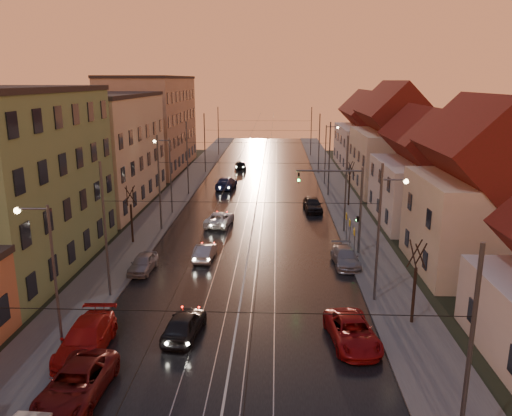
# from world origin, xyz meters

# --- Properties ---
(ground) EXTENTS (160.00, 160.00, 0.00)m
(ground) POSITION_xyz_m (0.00, 0.00, 0.00)
(ground) COLOR black
(ground) RESTS_ON ground
(road) EXTENTS (16.00, 120.00, 0.04)m
(road) POSITION_xyz_m (0.00, 40.00, 0.02)
(road) COLOR black
(road) RESTS_ON ground
(sidewalk_left) EXTENTS (4.00, 120.00, 0.15)m
(sidewalk_left) POSITION_xyz_m (-10.00, 40.00, 0.07)
(sidewalk_left) COLOR #4C4C4C
(sidewalk_left) RESTS_ON ground
(sidewalk_right) EXTENTS (4.00, 120.00, 0.15)m
(sidewalk_right) POSITION_xyz_m (10.00, 40.00, 0.07)
(sidewalk_right) COLOR #4C4C4C
(sidewalk_right) RESTS_ON ground
(tram_rail_0) EXTENTS (0.06, 120.00, 0.03)m
(tram_rail_0) POSITION_xyz_m (-2.20, 40.00, 0.06)
(tram_rail_0) COLOR gray
(tram_rail_0) RESTS_ON road
(tram_rail_1) EXTENTS (0.06, 120.00, 0.03)m
(tram_rail_1) POSITION_xyz_m (-0.77, 40.00, 0.06)
(tram_rail_1) COLOR gray
(tram_rail_1) RESTS_ON road
(tram_rail_2) EXTENTS (0.06, 120.00, 0.03)m
(tram_rail_2) POSITION_xyz_m (0.77, 40.00, 0.06)
(tram_rail_2) COLOR gray
(tram_rail_2) RESTS_ON road
(tram_rail_3) EXTENTS (0.06, 120.00, 0.03)m
(tram_rail_3) POSITION_xyz_m (2.20, 40.00, 0.06)
(tram_rail_3) COLOR gray
(tram_rail_3) RESTS_ON road
(apartment_left_1) EXTENTS (10.00, 18.00, 13.00)m
(apartment_left_1) POSITION_xyz_m (-17.50, 14.00, 6.50)
(apartment_left_1) COLOR #648B58
(apartment_left_1) RESTS_ON ground
(apartment_left_2) EXTENTS (10.00, 20.00, 12.00)m
(apartment_left_2) POSITION_xyz_m (-17.50, 34.00, 6.00)
(apartment_left_2) COLOR beige
(apartment_left_2) RESTS_ON ground
(apartment_left_3) EXTENTS (10.00, 24.00, 14.00)m
(apartment_left_3) POSITION_xyz_m (-17.50, 58.00, 7.00)
(apartment_left_3) COLOR #9D8265
(apartment_left_3) RESTS_ON ground
(house_right_1) EXTENTS (8.67, 10.20, 10.80)m
(house_right_1) POSITION_xyz_m (17.00, 15.00, 5.45)
(house_right_1) COLOR beige
(house_right_1) RESTS_ON ground
(house_right_2) EXTENTS (9.18, 12.24, 9.20)m
(house_right_2) POSITION_xyz_m (17.00, 28.00, 4.64)
(house_right_2) COLOR silver
(house_right_2) RESTS_ON ground
(house_right_3) EXTENTS (9.18, 14.28, 11.50)m
(house_right_3) POSITION_xyz_m (17.00, 43.00, 5.80)
(house_right_3) COLOR beige
(house_right_3) RESTS_ON ground
(house_right_4) EXTENTS (9.18, 16.32, 10.00)m
(house_right_4) POSITION_xyz_m (17.00, 61.00, 5.05)
(house_right_4) COLOR silver
(house_right_4) RESTS_ON ground
(catenary_pole_r_0) EXTENTS (0.16, 0.16, 9.00)m
(catenary_pole_r_0) POSITION_xyz_m (8.60, -6.00, 4.50)
(catenary_pole_r_0) COLOR #595B60
(catenary_pole_r_0) RESTS_ON ground
(catenary_pole_l_1) EXTENTS (0.16, 0.16, 9.00)m
(catenary_pole_l_1) POSITION_xyz_m (-8.60, 9.00, 4.50)
(catenary_pole_l_1) COLOR #595B60
(catenary_pole_l_1) RESTS_ON ground
(catenary_pole_r_1) EXTENTS (0.16, 0.16, 9.00)m
(catenary_pole_r_1) POSITION_xyz_m (8.60, 9.00, 4.50)
(catenary_pole_r_1) COLOR #595B60
(catenary_pole_r_1) RESTS_ON ground
(catenary_pole_l_2) EXTENTS (0.16, 0.16, 9.00)m
(catenary_pole_l_2) POSITION_xyz_m (-8.60, 24.00, 4.50)
(catenary_pole_l_2) COLOR #595B60
(catenary_pole_l_2) RESTS_ON ground
(catenary_pole_r_2) EXTENTS (0.16, 0.16, 9.00)m
(catenary_pole_r_2) POSITION_xyz_m (8.60, 24.00, 4.50)
(catenary_pole_r_2) COLOR #595B60
(catenary_pole_r_2) RESTS_ON ground
(catenary_pole_l_3) EXTENTS (0.16, 0.16, 9.00)m
(catenary_pole_l_3) POSITION_xyz_m (-8.60, 39.00, 4.50)
(catenary_pole_l_3) COLOR #595B60
(catenary_pole_l_3) RESTS_ON ground
(catenary_pole_r_3) EXTENTS (0.16, 0.16, 9.00)m
(catenary_pole_r_3) POSITION_xyz_m (8.60, 39.00, 4.50)
(catenary_pole_r_3) COLOR #595B60
(catenary_pole_r_3) RESTS_ON ground
(catenary_pole_l_4) EXTENTS (0.16, 0.16, 9.00)m
(catenary_pole_l_4) POSITION_xyz_m (-8.60, 54.00, 4.50)
(catenary_pole_l_4) COLOR #595B60
(catenary_pole_l_4) RESTS_ON ground
(catenary_pole_r_4) EXTENTS (0.16, 0.16, 9.00)m
(catenary_pole_r_4) POSITION_xyz_m (8.60, 54.00, 4.50)
(catenary_pole_r_4) COLOR #595B60
(catenary_pole_r_4) RESTS_ON ground
(catenary_pole_l_5) EXTENTS (0.16, 0.16, 9.00)m
(catenary_pole_l_5) POSITION_xyz_m (-8.60, 72.00, 4.50)
(catenary_pole_l_5) COLOR #595B60
(catenary_pole_l_5) RESTS_ON ground
(catenary_pole_r_5) EXTENTS (0.16, 0.16, 9.00)m
(catenary_pole_r_5) POSITION_xyz_m (8.60, 72.00, 4.50)
(catenary_pole_r_5) COLOR #595B60
(catenary_pole_r_5) RESTS_ON ground
(street_lamp_0) EXTENTS (1.75, 0.32, 8.00)m
(street_lamp_0) POSITION_xyz_m (-9.10, 2.00, 4.89)
(street_lamp_0) COLOR #595B60
(street_lamp_0) RESTS_ON ground
(street_lamp_1) EXTENTS (1.75, 0.32, 8.00)m
(street_lamp_1) POSITION_xyz_m (9.10, 10.00, 4.89)
(street_lamp_1) COLOR #595B60
(street_lamp_1) RESTS_ON ground
(street_lamp_2) EXTENTS (1.75, 0.32, 8.00)m
(street_lamp_2) POSITION_xyz_m (-9.10, 30.00, 4.89)
(street_lamp_2) COLOR #595B60
(street_lamp_2) RESTS_ON ground
(street_lamp_3) EXTENTS (1.75, 0.32, 8.00)m
(street_lamp_3) POSITION_xyz_m (9.10, 46.00, 4.89)
(street_lamp_3) COLOR #595B60
(street_lamp_3) RESTS_ON ground
(traffic_light_mast) EXTENTS (5.30, 0.32, 7.20)m
(traffic_light_mast) POSITION_xyz_m (7.99, 18.00, 4.60)
(traffic_light_mast) COLOR #595B60
(traffic_light_mast) RESTS_ON ground
(bare_tree_0) EXTENTS (1.09, 1.09, 5.11)m
(bare_tree_0) POSITION_xyz_m (-10.20, 20.00, 2.49)
(bare_tree_0) COLOR black
(bare_tree_0) RESTS_ON ground
(bare_tree_1) EXTENTS (1.09, 1.09, 5.11)m
(bare_tree_1) POSITION_xyz_m (10.20, 6.00, 2.49)
(bare_tree_1) COLOR black
(bare_tree_1) RESTS_ON ground
(bare_tree_2) EXTENTS (1.09, 1.09, 5.11)m
(bare_tree_2) POSITION_xyz_m (10.40, 34.00, 2.49)
(bare_tree_2) COLOR black
(bare_tree_2) RESTS_ON ground
(driving_car_0) EXTENTS (2.24, 4.42, 1.44)m
(driving_car_0) POSITION_xyz_m (-2.79, 4.10, 0.72)
(driving_car_0) COLOR black
(driving_car_0) RESTS_ON ground
(driving_car_1) EXTENTS (1.52, 3.89, 1.26)m
(driving_car_1) POSITION_xyz_m (-3.37, 16.31, 0.63)
(driving_car_1) COLOR #A5A6AB
(driving_car_1) RESTS_ON ground
(driving_car_2) EXTENTS (2.80, 5.04, 1.33)m
(driving_car_2) POSITION_xyz_m (-3.28, 25.87, 0.67)
(driving_car_2) COLOR white
(driving_car_2) RESTS_ON ground
(driving_car_3) EXTENTS (2.77, 5.55, 1.55)m
(driving_car_3) POSITION_xyz_m (-4.29, 42.84, 0.77)
(driving_car_3) COLOR #18204A
(driving_car_3) RESTS_ON ground
(driving_car_4) EXTENTS (2.17, 4.26, 1.39)m
(driving_car_4) POSITION_xyz_m (-3.44, 57.56, 0.69)
(driving_car_4) COLOR black
(driving_car_4) RESTS_ON ground
(parked_left_1) EXTENTS (2.60, 5.33, 1.46)m
(parked_left_1) POSITION_xyz_m (-6.59, -1.67, 0.73)
(parked_left_1) COLOR #5F1010
(parked_left_1) RESTS_ON ground
(parked_left_2) EXTENTS (2.42, 5.53, 1.58)m
(parked_left_2) POSITION_xyz_m (-7.60, 2.18, 0.79)
(parked_left_2) COLOR #A91310
(parked_left_2) RESTS_ON ground
(parked_left_3) EXTENTS (1.73, 3.90, 1.30)m
(parked_left_3) POSITION_xyz_m (-7.60, 13.58, 0.65)
(parked_left_3) COLOR #9E9EA4
(parked_left_3) RESTS_ON ground
(parked_right_0) EXTENTS (2.91, 5.27, 1.40)m
(parked_right_0) POSITION_xyz_m (6.40, 3.63, 0.70)
(parked_right_0) COLOR maroon
(parked_right_0) RESTS_ON ground
(parked_right_1) EXTENTS (2.06, 4.61, 1.31)m
(parked_right_1) POSITION_xyz_m (7.60, 15.48, 0.66)
(parked_right_1) COLOR gray
(parked_right_1) RESTS_ON ground
(parked_right_2) EXTENTS (2.13, 4.58, 1.52)m
(parked_right_2) POSITION_xyz_m (6.20, 31.70, 0.76)
(parked_right_2) COLOR black
(parked_right_2) RESTS_ON ground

